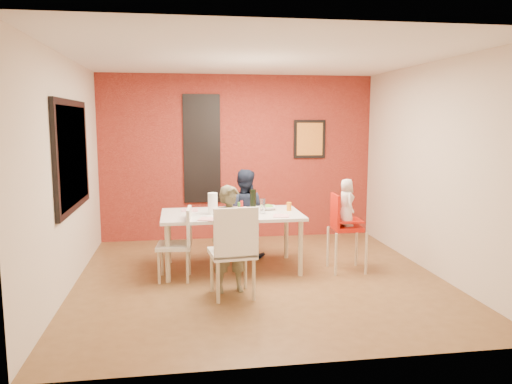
{
  "coord_description": "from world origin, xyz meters",
  "views": [
    {
      "loc": [
        -0.95,
        -5.96,
        1.96
      ],
      "look_at": [
        0.0,
        0.3,
        1.05
      ],
      "focal_mm": 35.0,
      "sensor_mm": 36.0,
      "label": 1
    }
  ],
  "objects": [
    {
      "name": "glassblock_surround",
      "position": [
        -0.6,
        2.21,
        1.5
      ],
      "size": [
        0.6,
        0.03,
        1.76
      ],
      "primitive_type": "cube",
      "color": "black",
      "rests_on": "wall_back"
    },
    {
      "name": "picture_window_frame",
      "position": [
        -2.22,
        0.2,
        1.55
      ],
      "size": [
        0.05,
        1.7,
        1.3
      ],
      "primitive_type": "cube",
      "color": "black",
      "rests_on": "wall_left"
    },
    {
      "name": "plate_near_left",
      "position": [
        -0.62,
        0.06,
        0.76
      ],
      "size": [
        0.28,
        0.28,
        0.01
      ],
      "primitive_type": "cube",
      "rotation": [
        0.0,
        0.0,
        -0.34
      ],
      "color": "white",
      "rests_on": "dining_table"
    },
    {
      "name": "salad_bowl_b",
      "position": [
        0.22,
        0.61,
        0.78
      ],
      "size": [
        0.25,
        0.25,
        0.05
      ],
      "primitive_type": "imported",
      "rotation": [
        0.0,
        0.0,
        0.22
      ],
      "color": "white",
      "rests_on": "dining_table"
    },
    {
      "name": "condiment_green",
      "position": [
        -0.21,
        0.42,
        0.83
      ],
      "size": [
        0.04,
        0.04,
        0.14
      ],
      "primitive_type": "cylinder",
      "color": "#357828",
      "rests_on": "dining_table"
    },
    {
      "name": "wall_back",
      "position": [
        0.0,
        2.25,
        1.35
      ],
      "size": [
        4.5,
        0.02,
        2.7
      ],
      "primitive_type": "cube",
      "color": "beige",
      "rests_on": "ground"
    },
    {
      "name": "art_print_frame",
      "position": [
        1.2,
        2.21,
        1.65
      ],
      "size": [
        0.54,
        0.03,
        0.64
      ],
      "primitive_type": "cube",
      "color": "black",
      "rests_on": "wall_back"
    },
    {
      "name": "art_print_canvas",
      "position": [
        1.2,
        2.19,
        1.65
      ],
      "size": [
        0.44,
        0.01,
        0.54
      ],
      "primitive_type": "cube",
      "color": "gold",
      "rests_on": "wall_back"
    },
    {
      "name": "chair_near",
      "position": [
        -0.39,
        -0.67,
        0.58
      ],
      "size": [
        0.53,
        0.53,
        1.04
      ],
      "rotation": [
        0.0,
        0.0,
        3.25
      ],
      "color": "white",
      "rests_on": "ground"
    },
    {
      "name": "plate_far_mid",
      "position": [
        -0.18,
        0.8,
        0.76
      ],
      "size": [
        0.29,
        0.29,
        0.01
      ],
      "primitive_type": "cube",
      "rotation": [
        0.0,
        0.0,
        0.23
      ],
      "color": "white",
      "rests_on": "dining_table"
    },
    {
      "name": "wall_right",
      "position": [
        2.25,
        0.0,
        1.35
      ],
      "size": [
        0.02,
        4.5,
        2.7
      ],
      "primitive_type": "cube",
      "color": "beige",
      "rests_on": "ground"
    },
    {
      "name": "wine_bottle",
      "position": [
        -0.02,
        0.44,
        0.91
      ],
      "size": [
        0.08,
        0.08,
        0.31
      ],
      "primitive_type": "cylinder",
      "color": "black",
      "rests_on": "dining_table"
    },
    {
      "name": "high_chair",
      "position": [
        1.13,
        0.16,
        0.61
      ],
      "size": [
        0.44,
        0.44,
        1.02
      ],
      "rotation": [
        0.0,
        0.0,
        1.54
      ],
      "color": "red",
      "rests_on": "ground"
    },
    {
      "name": "paper_towel_roll",
      "position": [
        -0.55,
        0.41,
        0.9
      ],
      "size": [
        0.12,
        0.12,
        0.28
      ],
      "primitive_type": "cylinder",
      "color": "white",
      "rests_on": "dining_table"
    },
    {
      "name": "glassblock_strip",
      "position": [
        -0.6,
        2.21,
        1.5
      ],
      "size": [
        0.55,
        0.03,
        1.7
      ],
      "primitive_type": "cube",
      "color": "silver",
      "rests_on": "wall_back"
    },
    {
      "name": "brick_accent_wall",
      "position": [
        0.0,
        2.23,
        1.35
      ],
      "size": [
        4.5,
        0.02,
        2.7
      ],
      "primitive_type": "cube",
      "color": "maroon",
      "rests_on": "ground"
    },
    {
      "name": "chair_far",
      "position": [
        -0.07,
        1.27,
        0.48
      ],
      "size": [
        0.43,
        0.43,
        0.86
      ],
      "rotation": [
        0.0,
        0.0,
        0.09
      ],
      "color": "beige",
      "rests_on": "ground"
    },
    {
      "name": "condiment_red",
      "position": [
        -0.17,
        0.48,
        0.83
      ],
      "size": [
        0.04,
        0.04,
        0.15
      ],
      "primitive_type": "cylinder",
      "color": "red",
      "rests_on": "dining_table"
    },
    {
      "name": "ground",
      "position": [
        0.0,
        0.0,
        0.0
      ],
      "size": [
        4.5,
        4.5,
        0.0
      ],
      "primitive_type": "plane",
      "color": "brown",
      "rests_on": "ground"
    },
    {
      "name": "child_far",
      "position": [
        -0.07,
        1.03,
        0.64
      ],
      "size": [
        0.73,
        0.63,
        1.27
      ],
      "primitive_type": "imported",
      "rotation": [
        0.0,
        0.0,
        2.86
      ],
      "color": "#151C30",
      "rests_on": "ground"
    },
    {
      "name": "ceiling",
      "position": [
        0.0,
        0.0,
        2.7
      ],
      "size": [
        4.5,
        4.5,
        0.02
      ],
      "primitive_type": "cube",
      "color": "silver",
      "rests_on": "wall_back"
    },
    {
      "name": "child_near",
      "position": [
        -0.4,
        -0.42,
        0.62
      ],
      "size": [
        0.48,
        0.34,
        1.23
      ],
      "primitive_type": "imported",
      "rotation": [
        0.0,
        0.0,
        0.1
      ],
      "color": "brown",
      "rests_on": "ground"
    },
    {
      "name": "wine_glass_b",
      "position": [
        0.1,
        0.34,
        0.86
      ],
      "size": [
        0.07,
        0.07,
        0.2
      ],
      "primitive_type": "cylinder",
      "color": "white",
      "rests_on": "dining_table"
    },
    {
      "name": "wine_glass_a",
      "position": [
        -0.35,
        0.23,
        0.86
      ],
      "size": [
        0.07,
        0.07,
        0.21
      ],
      "primitive_type": "cylinder",
      "color": "white",
      "rests_on": "dining_table"
    },
    {
      "name": "wall_front",
      "position": [
        0.0,
        -2.25,
        1.35
      ],
      "size": [
        4.5,
        0.02,
        2.7
      ],
      "primitive_type": "cube",
      "color": "beige",
      "rests_on": "ground"
    },
    {
      "name": "plate_near_right",
      "position": [
        0.3,
        0.12,
        0.76
      ],
      "size": [
        0.24,
        0.24,
        0.01
      ],
      "primitive_type": "cube",
      "rotation": [
        0.0,
        0.0,
        -0.24
      ],
      "color": "white",
      "rests_on": "dining_table"
    },
    {
      "name": "sippy_cup",
      "position": [
        0.48,
        0.5,
        0.81
      ],
      "size": [
        0.07,
        0.07,
        0.11
      ],
      "primitive_type": "cylinder",
      "color": "orange",
      "rests_on": "dining_table"
    },
    {
      "name": "plate_far_left",
      "position": [
        -0.84,
        0.71,
        0.76
      ],
      "size": [
        0.22,
        0.22,
        0.01
      ],
      "primitive_type": "cube",
      "rotation": [
        0.0,
        0.0,
        -0.03
      ],
      "color": "white",
      "rests_on": "dining_table"
    },
    {
      "name": "wall_left",
      "position": [
        -2.25,
        0.0,
        1.35
      ],
      "size": [
        0.02,
        4.5,
        2.7
      ],
      "primitive_type": "cube",
      "color": "beige",
      "rests_on": "ground"
    },
    {
      "name": "chair_left",
      "position": [
        -0.97,
        0.11,
        0.5
      ],
      "size": [
        0.45,
        0.45,
        0.9
      ],
      "rotation": [
        0.0,
        0.0,
        4.63
      ],
      "color": "silver",
      "rests_on": "ground"
    },
    {
      "name": "picture_window_pane",
      "position": [
        -2.21,
        0.2,
        1.55
      ],
      "size": [
        0.02,
        1.55,
        1.15
      ],
      "primitive_type": "cube",
      "color": "black",
      "rests_on": "wall_left"
    },
    {
      "name": "salad_bowl_a",
      "position": [
        -0.23,
        0.36,
        0.78
      ],
      "size": [
        0.24,
        0.24,
        0.05
      ],
      "primitive_type": "imported",
      "rotation": [
        0.0,
        0.0,
        0.32
      ],
      "color": "white",
      "rests_on": "dining_table"
    },
    {
      "name": "toddler",
      "position": [
        1.16,
        0.16,
        0.91
      ],
      "size": [
        0.21,
        0.31,
        0.61
      ],
      "primitive_type": "imported",
      "rotation": [
        0.0,
        0.0,
        1.63
      ],
      "color": "silver",
      "rests_on": "high_chair"
    },
    {
      "name": "condiment_brown",
      "position": [
        -0.29,
        0.54,
        0.83
      ],
      "size": [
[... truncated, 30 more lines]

